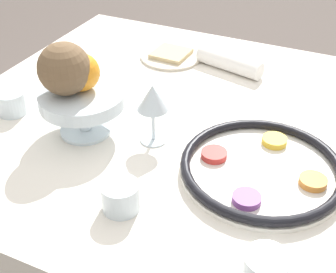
{
  "coord_description": "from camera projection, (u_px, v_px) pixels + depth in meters",
  "views": [
    {
      "loc": [
        -0.35,
        0.88,
        1.37
      ],
      "look_at": [
        -0.01,
        0.14,
        0.79
      ],
      "focal_mm": 50.0,
      "sensor_mm": 36.0,
      "label": 1
    }
  ],
  "objects": [
    {
      "name": "napkin_roll",
      "position": [
        231.0,
        63.0,
        1.33
      ],
      "size": [
        0.21,
        0.09,
        0.05
      ],
      "color": "white",
      "rests_on": "dining_table"
    },
    {
      "name": "wine_glass",
      "position": [
        153.0,
        100.0,
        1.0
      ],
      "size": [
        0.07,
        0.07,
        0.14
      ],
      "color": "silver",
      "rests_on": "dining_table"
    },
    {
      "name": "orange_fruit",
      "position": [
        81.0,
        72.0,
        1.02
      ],
      "size": [
        0.08,
        0.08,
        0.08
      ],
      "color": "orange",
      "rests_on": "fruit_stand"
    },
    {
      "name": "cup_far",
      "position": [
        119.0,
        196.0,
        0.87
      ],
      "size": [
        0.07,
        0.07,
        0.06
      ],
      "color": "silver",
      "rests_on": "dining_table"
    },
    {
      "name": "fruit_stand",
      "position": [
        82.0,
        102.0,
        1.05
      ],
      "size": [
        0.19,
        0.19,
        0.1
      ],
      "color": "silver",
      "rests_on": "dining_table"
    },
    {
      "name": "seder_plate",
      "position": [
        262.0,
        168.0,
        0.96
      ],
      "size": [
        0.34,
        0.34,
        0.03
      ],
      "color": "silver",
      "rests_on": "dining_table"
    },
    {
      "name": "cup_near",
      "position": [
        11.0,
        103.0,
        1.15
      ],
      "size": [
        0.07,
        0.07,
        0.06
      ],
      "color": "silver",
      "rests_on": "dining_table"
    },
    {
      "name": "cup_mid",
      "position": [
        266.0,
        270.0,
        0.73
      ],
      "size": [
        0.07,
        0.07,
        0.06
      ],
      "color": "silver",
      "rests_on": "dining_table"
    },
    {
      "name": "bread_plate",
      "position": [
        171.0,
        56.0,
        1.41
      ],
      "size": [
        0.19,
        0.19,
        0.02
      ],
      "color": "beige",
      "rests_on": "dining_table"
    },
    {
      "name": "dining_table",
      "position": [
        186.0,
        229.0,
        1.35
      ],
      "size": [
        1.16,
        1.03,
        0.75
      ],
      "color": "silver",
      "rests_on": "ground_plane"
    },
    {
      "name": "coconut",
      "position": [
        64.0,
        69.0,
        1.0
      ],
      "size": [
        0.12,
        0.12,
        0.12
      ],
      "color": "brown",
      "rests_on": "fruit_stand"
    }
  ]
}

